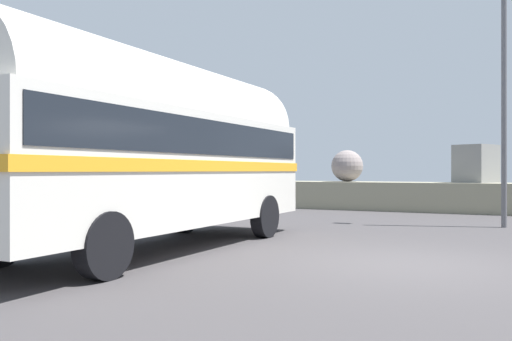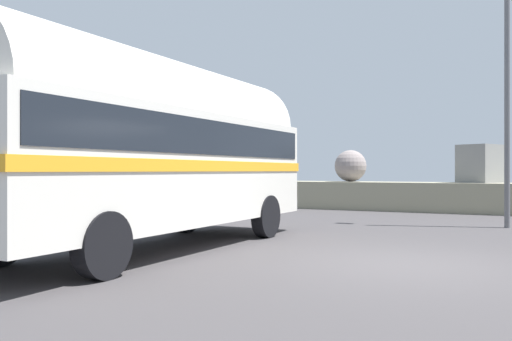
% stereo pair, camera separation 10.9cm
% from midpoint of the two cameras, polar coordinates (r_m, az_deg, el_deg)
% --- Properties ---
extents(ground, '(32.00, 26.00, 0.02)m').
position_cam_midpoint_polar(ground, '(9.07, 15.32, -9.73)').
color(ground, '#3D3A3C').
extents(breakwater, '(31.36, 2.45, 2.49)m').
position_cam_midpoint_polar(breakwater, '(20.73, 20.21, -2.27)').
color(breakwater, gray).
rests_on(breakwater, ground).
extents(vintage_coach, '(2.55, 8.62, 3.70)m').
position_cam_midpoint_polar(vintage_coach, '(10.38, -11.10, 2.80)').
color(vintage_coach, black).
rests_on(vintage_coach, ground).
extents(lamp_post, '(1.07, 0.38, 7.29)m').
position_cam_midpoint_polar(lamp_post, '(15.81, 24.66, 9.17)').
color(lamp_post, '#5B5B60').
rests_on(lamp_post, ground).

